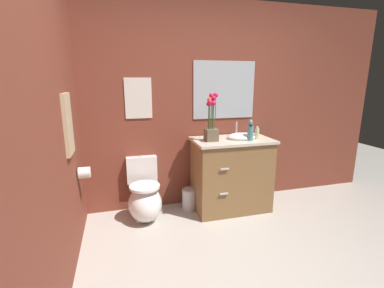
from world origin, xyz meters
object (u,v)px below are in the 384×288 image
object	(u,v)px
vanity_cabinet	(231,173)
wall_mirror	(224,90)
toilet	(145,198)
lotion_bottle	(250,133)
flower_vase	(211,123)
hand_wash_bottle	(257,133)
wall_poster	(138,98)
hanging_towel	(68,124)
trash_bin	(189,199)
toilet_paper_roll	(84,173)
soap_bottle	(250,129)

from	to	relation	value
vanity_cabinet	wall_mirror	world-z (taller)	wall_mirror
toilet	vanity_cabinet	bearing A→B (deg)	-1.43
lotion_bottle	wall_mirror	size ratio (longest dim) A/B	0.23
vanity_cabinet	flower_vase	size ratio (longest dim) A/B	1.95
flower_vase	hand_wash_bottle	bearing A→B (deg)	-4.94
wall_poster	hanging_towel	bearing A→B (deg)	-130.85
toilet	hand_wash_bottle	world-z (taller)	hand_wash_bottle
hand_wash_bottle	hanging_towel	size ratio (longest dim) A/B	0.29
trash_bin	wall_poster	world-z (taller)	wall_poster
trash_bin	hanging_towel	world-z (taller)	hanging_towel
toilet	trash_bin	distance (m)	0.57
lotion_bottle	trash_bin	size ratio (longest dim) A/B	0.69
vanity_cabinet	flower_vase	world-z (taller)	flower_vase
toilet_paper_roll	toilet	bearing A→B (deg)	18.30
hand_wash_bottle	soap_bottle	bearing A→B (deg)	104.61
lotion_bottle	hand_wash_bottle	bearing A→B (deg)	23.18
vanity_cabinet	hanging_towel	world-z (taller)	hanging_towel
vanity_cabinet	wall_mirror	xyz separation A→B (m)	(-0.00, 0.29, 0.99)
flower_vase	toilet_paper_roll	xyz separation A→B (m)	(-1.38, -0.15, -0.42)
hand_wash_bottle	wall_poster	bearing A→B (deg)	164.69
trash_bin	hanging_towel	size ratio (longest dim) A/B	0.52
soap_bottle	wall_poster	size ratio (longest dim) A/B	0.46
wall_mirror	hand_wash_bottle	bearing A→B (deg)	-52.41
soap_bottle	trash_bin	size ratio (longest dim) A/B	0.79
flower_vase	wall_mirror	world-z (taller)	wall_mirror
flower_vase	wall_poster	size ratio (longest dim) A/B	1.18
wall_poster	hanging_towel	size ratio (longest dim) A/B	0.89
soap_bottle	toilet_paper_roll	xyz separation A→B (m)	(-1.90, -0.21, -0.31)
toilet	soap_bottle	xyz separation A→B (m)	(1.31, 0.01, 0.74)
toilet	wall_mirror	size ratio (longest dim) A/B	0.86
lotion_bottle	wall_poster	world-z (taller)	wall_poster
vanity_cabinet	flower_vase	bearing A→B (deg)	-174.93
lotion_bottle	toilet_paper_roll	xyz separation A→B (m)	(-1.82, -0.05, -0.29)
flower_vase	toilet_paper_roll	size ratio (longest dim) A/B	4.97
toilet	lotion_bottle	bearing A→B (deg)	-6.83
soap_bottle	trash_bin	world-z (taller)	soap_bottle
toilet	toilet_paper_roll	distance (m)	0.76
flower_vase	soap_bottle	xyz separation A→B (m)	(0.53, 0.06, -0.11)
soap_bottle	hanging_towel	world-z (taller)	hanging_towel
lotion_bottle	hand_wash_bottle	distance (m)	0.12
vanity_cabinet	trash_bin	world-z (taller)	vanity_cabinet
flower_vase	toilet_paper_roll	world-z (taller)	flower_vase
toilet	trash_bin	size ratio (longest dim) A/B	2.54
hanging_towel	toilet	bearing A→B (deg)	36.66
hand_wash_bottle	wall_mirror	world-z (taller)	wall_mirror
wall_poster	wall_mirror	world-z (taller)	wall_mirror
trash_bin	wall_poster	size ratio (longest dim) A/B	0.59
wall_mirror	vanity_cabinet	bearing A→B (deg)	-89.49
trash_bin	toilet_paper_roll	size ratio (longest dim) A/B	2.47
vanity_cabinet	hanging_towel	bearing A→B (deg)	-165.04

